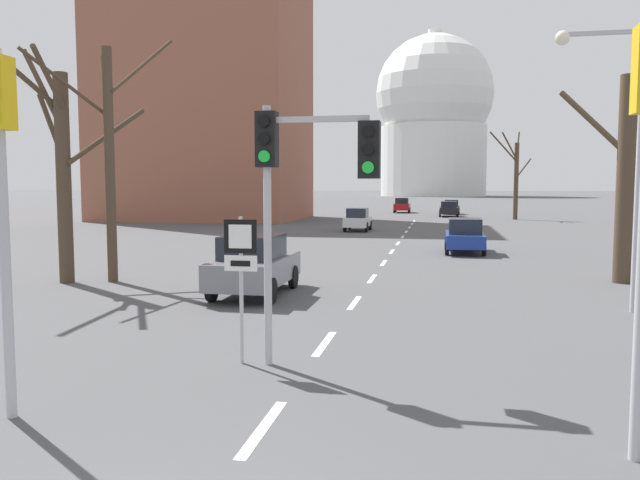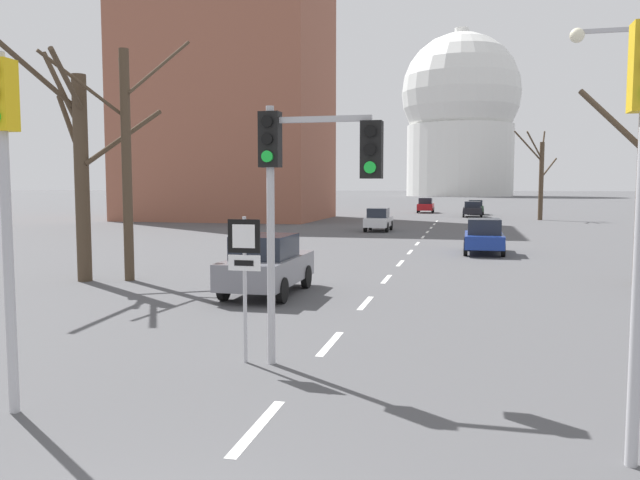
% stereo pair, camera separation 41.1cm
% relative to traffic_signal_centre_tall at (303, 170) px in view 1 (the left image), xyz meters
% --- Properties ---
extents(lane_stripe_0, '(0.16, 2.00, 0.01)m').
position_rel_traffic_signal_centre_tall_xyz_m(lane_stripe_0, '(0.08, -2.86, -3.45)').
color(lane_stripe_0, silver).
rests_on(lane_stripe_0, ground_plane).
extents(lane_stripe_1, '(0.16, 2.00, 0.01)m').
position_rel_traffic_signal_centre_tall_xyz_m(lane_stripe_1, '(0.08, 1.64, -3.45)').
color(lane_stripe_1, silver).
rests_on(lane_stripe_1, ground_plane).
extents(lane_stripe_2, '(0.16, 2.00, 0.01)m').
position_rel_traffic_signal_centre_tall_xyz_m(lane_stripe_2, '(0.08, 6.14, -3.45)').
color(lane_stripe_2, silver).
rests_on(lane_stripe_2, ground_plane).
extents(lane_stripe_3, '(0.16, 2.00, 0.01)m').
position_rel_traffic_signal_centre_tall_xyz_m(lane_stripe_3, '(0.08, 10.64, -3.45)').
color(lane_stripe_3, silver).
rests_on(lane_stripe_3, ground_plane).
extents(lane_stripe_4, '(0.16, 2.00, 0.01)m').
position_rel_traffic_signal_centre_tall_xyz_m(lane_stripe_4, '(0.08, 15.14, -3.45)').
color(lane_stripe_4, silver).
rests_on(lane_stripe_4, ground_plane).
extents(lane_stripe_5, '(0.16, 2.00, 0.01)m').
position_rel_traffic_signal_centre_tall_xyz_m(lane_stripe_5, '(0.08, 19.64, -3.45)').
color(lane_stripe_5, silver).
rests_on(lane_stripe_5, ground_plane).
extents(lane_stripe_6, '(0.16, 2.00, 0.01)m').
position_rel_traffic_signal_centre_tall_xyz_m(lane_stripe_6, '(0.08, 24.14, -3.45)').
color(lane_stripe_6, silver).
rests_on(lane_stripe_6, ground_plane).
extents(lane_stripe_7, '(0.16, 2.00, 0.01)m').
position_rel_traffic_signal_centre_tall_xyz_m(lane_stripe_7, '(0.08, 28.64, -3.45)').
color(lane_stripe_7, silver).
rests_on(lane_stripe_7, ground_plane).
extents(lane_stripe_8, '(0.16, 2.00, 0.01)m').
position_rel_traffic_signal_centre_tall_xyz_m(lane_stripe_8, '(0.08, 33.14, -3.45)').
color(lane_stripe_8, silver).
rests_on(lane_stripe_8, ground_plane).
extents(lane_stripe_9, '(0.16, 2.00, 0.01)m').
position_rel_traffic_signal_centre_tall_xyz_m(lane_stripe_9, '(0.08, 37.64, -3.45)').
color(lane_stripe_9, silver).
rests_on(lane_stripe_9, ground_plane).
extents(lane_stripe_10, '(0.16, 2.00, 0.01)m').
position_rel_traffic_signal_centre_tall_xyz_m(lane_stripe_10, '(0.08, 42.14, -3.45)').
color(lane_stripe_10, silver).
rests_on(lane_stripe_10, ground_plane).
extents(lane_stripe_11, '(0.16, 2.00, 0.01)m').
position_rel_traffic_signal_centre_tall_xyz_m(lane_stripe_11, '(0.08, 46.64, -3.45)').
color(lane_stripe_11, silver).
rests_on(lane_stripe_11, ground_plane).
extents(traffic_signal_centre_tall, '(2.15, 0.34, 4.57)m').
position_rel_traffic_signal_centre_tall_xyz_m(traffic_signal_centre_tall, '(0.00, 0.00, 0.00)').
color(traffic_signal_centre_tall, '#B2B2B7').
rests_on(traffic_signal_centre_tall, ground_plane).
extents(traffic_signal_near_left, '(0.36, 0.34, 4.98)m').
position_rel_traffic_signal_centre_tall_xyz_m(traffic_signal_near_left, '(-3.44, -3.14, 0.02)').
color(traffic_signal_near_left, '#B2B2B7').
rests_on(traffic_signal_near_left, ground_plane).
extents(route_sign_post, '(0.60, 0.08, 2.64)m').
position_rel_traffic_signal_centre_tall_xyz_m(route_sign_post, '(-1.12, -0.03, -1.65)').
color(route_sign_post, '#B2B2B7').
rests_on(route_sign_post, ground_plane).
extents(street_lamp_right, '(2.17, 0.36, 7.04)m').
position_rel_traffic_signal_centre_tall_xyz_m(street_lamp_right, '(6.74, 6.22, 0.96)').
color(street_lamp_right, '#B2B2B7').
rests_on(street_lamp_right, ground_plane).
extents(sedan_near_left, '(1.95, 4.29, 1.60)m').
position_rel_traffic_signal_centre_tall_xyz_m(sedan_near_left, '(3.26, 55.44, -2.65)').
color(sedan_near_left, black).
rests_on(sedan_near_left, ground_plane).
extents(sedan_near_right, '(1.86, 4.11, 1.77)m').
position_rel_traffic_signal_centre_tall_xyz_m(sedan_near_right, '(-2.06, 64.28, -2.58)').
color(sedan_near_right, maroon).
rests_on(sedan_near_right, ground_plane).
extents(sedan_mid_centre, '(1.87, 4.22, 1.77)m').
position_rel_traffic_signal_centre_tall_xyz_m(sedan_mid_centre, '(-2.97, 6.84, -2.57)').
color(sedan_mid_centre, slate).
rests_on(sedan_mid_centre, ground_plane).
extents(sedan_far_left, '(1.78, 4.01, 1.62)m').
position_rel_traffic_signal_centre_tall_xyz_m(sedan_far_left, '(3.63, 61.15, -2.63)').
color(sedan_far_left, '#2D4C33').
rests_on(sedan_far_left, ground_plane).
extents(sedan_far_right, '(1.68, 3.85, 1.63)m').
position_rel_traffic_signal_centre_tall_xyz_m(sedan_far_right, '(-3.34, 33.16, -2.63)').
color(sedan_far_right, silver).
rests_on(sedan_far_right, ground_plane).
extents(sedan_distant_centre, '(1.83, 4.03, 1.65)m').
position_rel_traffic_signal_centre_tall_xyz_m(sedan_distant_centre, '(3.52, 19.76, -2.63)').
color(sedan_distant_centre, navy).
rests_on(sedan_distant_centre, ground_plane).
extents(bare_tree_left_near, '(2.76, 5.08, 8.53)m').
position_rel_traffic_signal_centre_tall_xyz_m(bare_tree_left_near, '(-8.37, 8.42, 0.78)').
color(bare_tree_left_near, '#473828').
rests_on(bare_tree_left_near, ground_plane).
extents(bare_tree_right_near, '(4.56, 1.58, 7.52)m').
position_rel_traffic_signal_centre_tall_xyz_m(bare_tree_right_near, '(8.29, 11.37, 0.26)').
color(bare_tree_right_near, '#473828').
rests_on(bare_tree_right_near, ground_plane).
extents(bare_tree_left_far, '(3.12, 5.35, 7.91)m').
position_rel_traffic_signal_centre_tall_xyz_m(bare_tree_left_far, '(-9.74, 7.84, 0.49)').
color(bare_tree_left_far, '#473828').
rests_on(bare_tree_left_far, ground_plane).
extents(bare_tree_right_far, '(4.19, 2.80, 8.32)m').
position_rel_traffic_signal_centre_tall_xyz_m(bare_tree_right_far, '(9.32, 50.95, 0.64)').
color(bare_tree_right_far, '#473828').
rests_on(bare_tree_right_far, ground_plane).
extents(capitol_dome, '(36.53, 36.53, 51.60)m').
position_rel_traffic_signal_centre_tall_xyz_m(capitol_dome, '(0.08, 191.06, 21.68)').
color(capitol_dome, silver).
rests_on(capitol_dome, ground_plane).
extents(apartment_block_left, '(18.00, 14.00, 24.22)m').
position_rel_traffic_signal_centre_tall_xyz_m(apartment_block_left, '(-19.65, 46.36, 8.65)').
color(apartment_block_left, '#935642').
rests_on(apartment_block_left, ground_plane).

